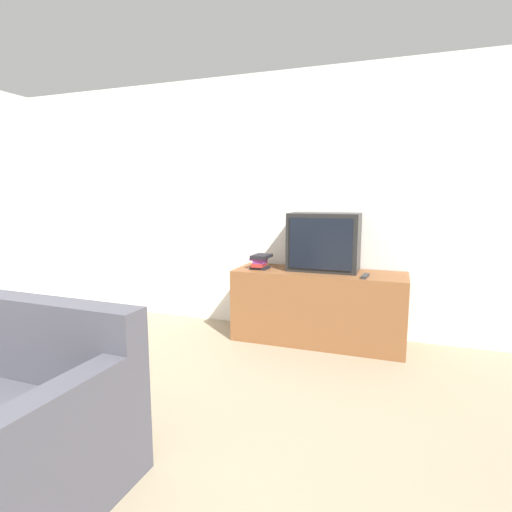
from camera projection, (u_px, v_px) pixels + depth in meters
name	position (u px, v px, depth m)	size (l,w,h in m)	color
wall_back	(254.00, 204.00, 4.20)	(9.00, 0.06, 2.60)	white
tv_stand	(318.00, 307.00, 3.79)	(1.59, 0.53, 0.68)	brown
television	(324.00, 242.00, 3.77)	(0.65, 0.38, 0.54)	black
book_stack	(260.00, 261.00, 3.88)	(0.19, 0.23, 0.14)	black
remote_on_stand	(365.00, 276.00, 3.47)	(0.06, 0.19, 0.02)	#2D2D2D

